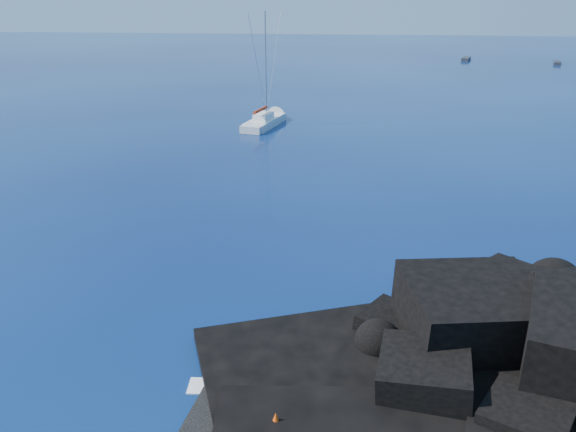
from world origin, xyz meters
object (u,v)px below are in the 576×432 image
(marker_cone, at_px, (276,420))
(distant_boat_b, at_px, (557,64))
(distant_boat_a, at_px, (466,60))
(sunbather, at_px, (339,414))
(sailboat, at_px, (265,126))

(marker_cone, bearing_deg, distant_boat_b, 68.71)
(distant_boat_b, bearing_deg, distant_boat_a, 177.81)
(sunbather, distance_m, distant_boat_a, 116.75)
(sunbather, xyz_separation_m, distant_boat_b, (40.82, 109.11, -0.52))
(sailboat, bearing_deg, distant_boat_a, 76.72)
(sailboat, relative_size, distant_boat_b, 2.75)
(distant_boat_a, xyz_separation_m, distant_boat_b, (17.23, -5.23, 0.00))
(marker_cone, xyz_separation_m, distant_boat_b, (42.77, 109.76, -0.63))
(marker_cone, xyz_separation_m, distant_boat_a, (25.54, 114.99, -0.63))
(sailboat, distance_m, distant_boat_a, 77.30)
(sunbather, bearing_deg, marker_cone, 168.55)
(sailboat, height_order, distant_boat_b, sailboat)
(sailboat, xyz_separation_m, marker_cone, (7.45, -45.09, 0.63))
(sailboat, distance_m, distant_boat_b, 81.88)
(marker_cone, distance_m, distant_boat_a, 117.80)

